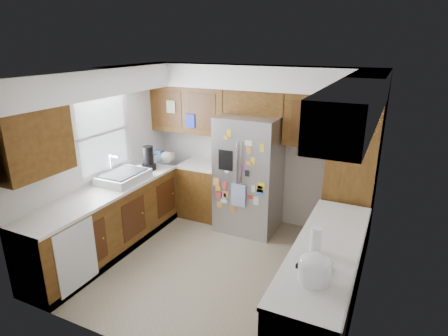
{
  "coord_description": "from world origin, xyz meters",
  "views": [
    {
      "loc": [
        1.97,
        -3.82,
        2.84
      ],
      "look_at": [
        -0.02,
        0.35,
        1.26
      ],
      "focal_mm": 30.0,
      "sensor_mm": 36.0,
      "label": 1
    }
  ],
  "objects_px": {
    "pantry": "(352,179)",
    "fridge": "(249,174)",
    "rice_cooker": "(315,268)",
    "paper_towel": "(316,239)"
  },
  "relations": [
    {
      "from": "pantry",
      "to": "fridge",
      "type": "relative_size",
      "value": 1.19
    },
    {
      "from": "rice_cooker",
      "to": "pantry",
      "type": "bearing_deg",
      "value": 89.99
    },
    {
      "from": "fridge",
      "to": "rice_cooker",
      "type": "relative_size",
      "value": 6.28
    },
    {
      "from": "rice_cooker",
      "to": "fridge",
      "type": "bearing_deg",
      "value": 123.28
    },
    {
      "from": "paper_towel",
      "to": "pantry",
      "type": "bearing_deg",
      "value": 86.93
    },
    {
      "from": "pantry",
      "to": "rice_cooker",
      "type": "distance_m",
      "value": 2.23
    },
    {
      "from": "rice_cooker",
      "to": "paper_towel",
      "type": "bearing_deg",
      "value": 101.14
    },
    {
      "from": "pantry",
      "to": "fridge",
      "type": "distance_m",
      "value": 1.51
    },
    {
      "from": "pantry",
      "to": "fridge",
      "type": "xyz_separation_m",
      "value": [
        -1.5,
        0.05,
        -0.17
      ]
    },
    {
      "from": "pantry",
      "to": "rice_cooker",
      "type": "bearing_deg",
      "value": -90.01
    }
  ]
}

